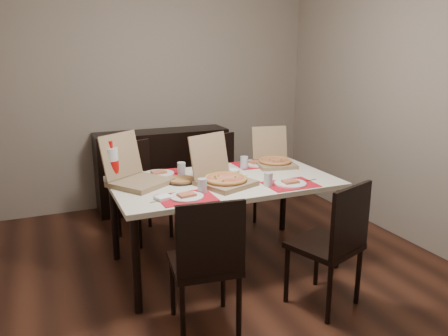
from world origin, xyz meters
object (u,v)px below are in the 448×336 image
(chair_near_right, at_px, (334,241))
(chair_far_left, at_px, (139,186))
(soda_bottle, at_px, (112,166))
(sideboard, at_px, (163,169))
(dip_bowl, at_px, (233,171))
(chair_far_right, at_px, (226,175))
(dining_table, at_px, (224,187))
(pizza_box_center, at_px, (223,177))
(chair_near_left, at_px, (207,260))

(chair_near_right, xyz_separation_m, chair_far_left, (-0.95, 1.79, 0.00))
(soda_bottle, bearing_deg, chair_far_left, 61.53)
(sideboard, height_order, dip_bowl, sideboard)
(chair_far_right, bearing_deg, dining_table, -114.57)
(dining_table, bearing_deg, chair_far_right, 65.43)
(chair_far_right, bearing_deg, pizza_box_center, -114.93)
(sideboard, xyz_separation_m, dining_table, (0.08, -1.61, 0.23))
(sideboard, distance_m, chair_far_left, 0.86)
(dining_table, bearing_deg, chair_near_left, -119.66)
(dining_table, bearing_deg, chair_near_right, -64.78)
(dip_bowl, bearing_deg, chair_near_left, -122.34)
(chair_far_right, height_order, dip_bowl, chair_far_right)
(chair_near_left, xyz_separation_m, soda_bottle, (-0.38, 1.10, 0.38))
(chair_near_left, bearing_deg, chair_far_left, 91.44)
(dining_table, distance_m, chair_near_left, 0.98)
(chair_near_left, xyz_separation_m, chair_far_right, (0.89, 1.74, 0.00))
(chair_near_right, height_order, chair_far_right, same)
(sideboard, height_order, chair_near_left, chair_near_left)
(dining_table, xyz_separation_m, chair_near_right, (0.43, -0.91, -0.17))
(sideboard, relative_size, chair_far_left, 1.61)
(chair_near_left, height_order, soda_bottle, soda_bottle)
(dining_table, xyz_separation_m, soda_bottle, (-0.86, 0.26, 0.21))
(chair_near_right, distance_m, dip_bowl, 1.15)
(dining_table, distance_m, pizza_box_center, 0.18)
(chair_near_right, bearing_deg, dining_table, 115.22)
(pizza_box_center, bearing_deg, soda_bottle, 154.96)
(sideboard, xyz_separation_m, chair_near_left, (-0.40, -2.45, 0.06))
(chair_far_right, bearing_deg, dip_bowl, -108.79)
(chair_far_left, distance_m, pizza_box_center, 1.14)
(chair_near_left, distance_m, chair_far_left, 1.72)
(chair_near_left, relative_size, dip_bowl, 8.65)
(chair_far_left, bearing_deg, dip_bowl, -45.73)
(chair_near_left, relative_size, pizza_box_center, 1.76)
(dip_bowl, relative_size, soda_bottle, 0.31)
(dining_table, distance_m, dip_bowl, 0.25)
(chair_far_left, bearing_deg, chair_near_left, -88.56)
(chair_near_right, bearing_deg, soda_bottle, 137.69)
(chair_near_right, relative_size, pizza_box_center, 1.76)
(chair_far_left, height_order, chair_far_right, same)
(chair_far_left, xyz_separation_m, chair_far_right, (0.93, 0.02, 0.00))
(dip_bowl, bearing_deg, sideboard, 99.78)
(chair_near_left, bearing_deg, soda_bottle, 109.10)
(chair_near_left, height_order, chair_near_right, same)
(chair_far_right, bearing_deg, soda_bottle, -153.24)
(chair_near_right, height_order, pizza_box_center, pizza_box_center)
(chair_near_right, distance_m, soda_bottle, 1.78)
(sideboard, distance_m, chair_far_right, 0.87)
(soda_bottle, bearing_deg, dip_bowl, -4.60)
(sideboard, xyz_separation_m, chair_near_right, (0.51, -2.53, 0.06))
(soda_bottle, bearing_deg, pizza_box_center, -25.04)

